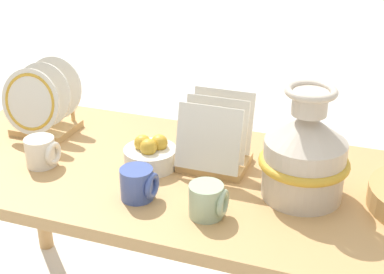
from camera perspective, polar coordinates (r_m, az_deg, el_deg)
display_table at (r=1.49m, az=-0.00°, el=-6.28°), size 1.55×0.64×0.62m
ceramic_vase at (r=1.33m, az=11.94°, el=-1.70°), size 0.22×0.22×0.29m
dish_rack_round_plates at (r=1.72m, az=-15.72°, el=3.05°), size 0.20×0.18×0.22m
dish_rack_square_plates at (r=1.47m, az=2.50°, el=-0.86°), size 0.18×0.18×0.20m
mug_sage_glaze at (r=1.26m, az=1.70°, el=-6.81°), size 0.09×0.08×0.08m
mug_cream_glaze at (r=1.54m, az=-15.73°, el=-1.55°), size 0.09×0.08×0.08m
mug_cobalt_glaze at (r=1.33m, az=-5.74°, el=-4.99°), size 0.09×0.08×0.08m
fruit_bowl at (r=1.48m, az=-4.41°, el=-1.85°), size 0.15×0.15×0.09m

